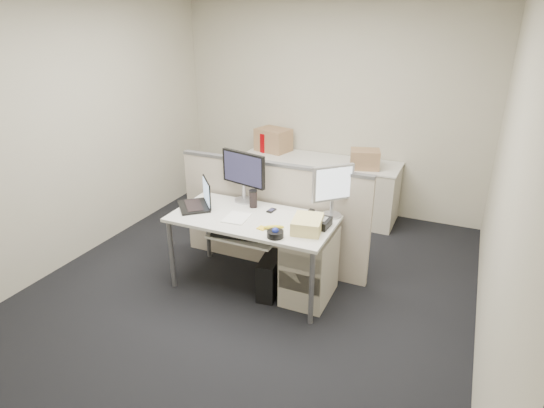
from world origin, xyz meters
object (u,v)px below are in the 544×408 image
at_px(laptop, 193,194).
at_px(monitor_main, 244,177).
at_px(desk, 253,224).
at_px(desk_phone, 317,222).

bearing_deg(laptop, monitor_main, 91.02).
bearing_deg(desk, monitor_main, 128.00).
bearing_deg(laptop, desk_phone, 52.78).
height_order(desk, laptop, laptop).
distance_m(laptop, desk_phone, 1.22).
height_order(desk, monitor_main, monitor_main).
xyz_separation_m(desk, laptop, (-0.62, -0.02, 0.20)).
distance_m(monitor_main, laptop, 0.52).
xyz_separation_m(monitor_main, laptop, (-0.37, -0.34, -0.12)).
bearing_deg(monitor_main, desk_phone, -2.69).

